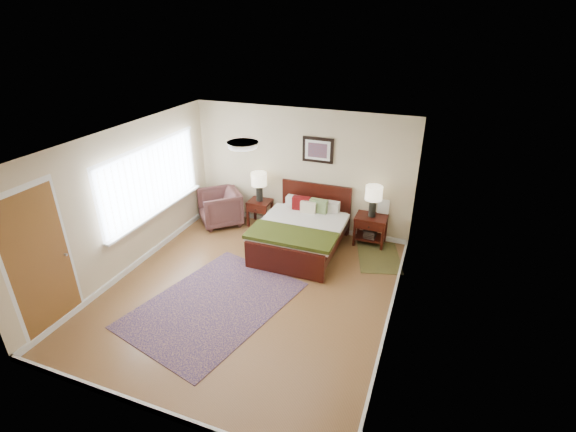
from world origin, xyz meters
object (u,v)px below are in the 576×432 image
(bed, at_px, (302,228))
(nightstand_left, at_px, (259,206))
(lamp_right, at_px, (374,196))
(nightstand_right, at_px, (370,227))
(rug_persian, at_px, (214,304))
(lamp_left, at_px, (259,182))
(armchair, at_px, (220,208))

(bed, height_order, nightstand_left, bed)
(bed, relative_size, lamp_right, 3.08)
(lamp_right, bearing_deg, nightstand_right, -90.00)
(nightstand_left, height_order, rug_persian, nightstand_left)
(nightstand_left, xyz_separation_m, lamp_right, (2.35, 0.02, 0.58))
(bed, xyz_separation_m, nightstand_right, (1.18, 0.68, -0.11))
(nightstand_right, relative_size, rug_persian, 0.23)
(bed, bearing_deg, nightstand_left, 150.14)
(nightstand_left, bearing_deg, lamp_left, 90.00)
(lamp_left, bearing_deg, armchair, -161.61)
(lamp_right, bearing_deg, nightstand_left, -179.51)
(lamp_left, xyz_separation_m, armchair, (-0.81, -0.27, -0.60))
(nightstand_left, bearing_deg, nightstand_right, 0.17)
(nightstand_left, bearing_deg, bed, -29.86)
(bed, relative_size, nightstand_left, 3.41)
(lamp_left, relative_size, armchair, 0.74)
(bed, distance_m, rug_persian, 2.26)
(nightstand_left, height_order, nightstand_right, nightstand_right)
(nightstand_left, distance_m, nightstand_right, 2.35)
(rug_persian, bearing_deg, lamp_left, 113.49)
(armchair, xyz_separation_m, rug_persian, (1.27, -2.52, -0.37))
(bed, relative_size, rug_persian, 0.73)
(armchair, height_order, rug_persian, armchair)
(bed, height_order, lamp_right, lamp_right)
(bed, xyz_separation_m, lamp_right, (1.18, 0.69, 0.55))
(bed, bearing_deg, lamp_right, 30.56)
(lamp_right, xyz_separation_m, rug_persian, (-1.89, -2.79, -1.01))
(armchair, bearing_deg, rug_persian, -15.55)
(lamp_left, height_order, rug_persian, lamp_left)
(bed, bearing_deg, rug_persian, -108.86)
(nightstand_right, relative_size, lamp_left, 0.98)
(lamp_right, relative_size, armchair, 0.74)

